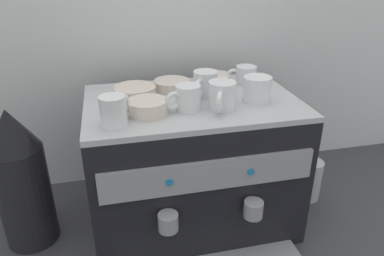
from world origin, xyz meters
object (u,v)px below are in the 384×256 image
(coffee_grinder, at_px, (21,179))
(ceramic_cup_4, at_px, (222,96))
(ceramic_cup_1, at_px, (205,84))
(ceramic_bowl_2, at_px, (147,107))
(ceramic_bowl_1, at_px, (215,79))
(ceramic_bowl_0, at_px, (135,93))
(ceramic_cup_2, at_px, (245,75))
(milk_pitcher, at_px, (309,179))
(ceramic_cup_0, at_px, (187,98))
(espresso_machine, at_px, (192,163))
(ceramic_bowl_3, at_px, (172,85))
(ceramic_cup_5, at_px, (257,89))
(ceramic_cup_3, at_px, (114,111))

(coffee_grinder, bearing_deg, ceramic_cup_4, -9.71)
(ceramic_cup_1, xyz_separation_m, coffee_grinder, (-0.58, -0.01, -0.26))
(ceramic_bowl_2, bearing_deg, ceramic_cup_4, -3.08)
(ceramic_bowl_1, bearing_deg, ceramic_cup_4, -102.03)
(ceramic_bowl_0, distance_m, coffee_grinder, 0.44)
(ceramic_cup_2, relative_size, milk_pitcher, 0.65)
(coffee_grinder, bearing_deg, ceramic_cup_0, -10.05)
(ceramic_bowl_1, bearing_deg, ceramic_cup_2, -14.11)
(espresso_machine, relative_size, ceramic_bowl_1, 6.16)
(ceramic_bowl_1, relative_size, milk_pitcher, 0.67)
(ceramic_bowl_3, bearing_deg, ceramic_cup_5, -33.63)
(ceramic_cup_4, bearing_deg, ceramic_cup_3, -171.40)
(ceramic_cup_2, bearing_deg, ceramic_bowl_0, -171.47)
(ceramic_cup_0, distance_m, ceramic_cup_1, 0.13)
(espresso_machine, xyz_separation_m, ceramic_cup_0, (-0.03, -0.07, 0.26))
(ceramic_cup_2, xyz_separation_m, ceramic_bowl_1, (-0.10, 0.02, -0.01))
(ceramic_cup_0, xyz_separation_m, ceramic_cup_3, (-0.20, -0.06, 0.00))
(ceramic_cup_2, distance_m, ceramic_bowl_1, 0.10)
(ceramic_cup_1, height_order, ceramic_bowl_1, ceramic_cup_1)
(ceramic_bowl_2, bearing_deg, ceramic_bowl_3, 60.93)
(espresso_machine, xyz_separation_m, ceramic_cup_1, (0.05, 0.03, 0.26))
(ceramic_bowl_2, bearing_deg, espresso_machine, 27.15)
(ceramic_bowl_3, bearing_deg, coffee_grinder, -169.46)
(ceramic_cup_2, distance_m, ceramic_bowl_2, 0.40)
(ceramic_cup_4, xyz_separation_m, ceramic_cup_5, (0.12, 0.04, -0.00))
(ceramic_cup_5, distance_m, ceramic_bowl_3, 0.28)
(ceramic_bowl_2, height_order, ceramic_bowl_3, ceramic_bowl_2)
(ceramic_bowl_2, relative_size, milk_pitcher, 0.72)
(ceramic_bowl_3, relative_size, milk_pitcher, 0.74)
(ceramic_cup_3, distance_m, ceramic_bowl_0, 0.20)
(ceramic_cup_2, distance_m, ceramic_cup_4, 0.25)
(ceramic_cup_0, relative_size, milk_pitcher, 0.69)
(ceramic_bowl_2, bearing_deg, ceramic_cup_5, 4.73)
(ceramic_cup_3, distance_m, ceramic_bowl_1, 0.44)
(ceramic_bowl_2, height_order, milk_pitcher, ceramic_bowl_2)
(espresso_machine, relative_size, ceramic_cup_3, 6.41)
(ceramic_cup_3, height_order, ceramic_bowl_2, ceramic_cup_3)
(ceramic_cup_2, height_order, milk_pitcher, ceramic_cup_2)
(ceramic_cup_3, bearing_deg, ceramic_bowl_0, 70.13)
(ceramic_cup_3, relative_size, ceramic_bowl_2, 0.90)
(ceramic_cup_0, bearing_deg, ceramic_bowl_1, 55.06)
(ceramic_bowl_3, bearing_deg, ceramic_cup_4, -60.45)
(coffee_grinder, bearing_deg, ceramic_bowl_2, -13.22)
(ceramic_cup_4, bearing_deg, ceramic_bowl_1, 77.97)
(ceramic_cup_5, bearing_deg, ceramic_cup_0, -173.52)
(ceramic_bowl_3, bearing_deg, ceramic_bowl_0, -157.41)
(ceramic_cup_2, bearing_deg, ceramic_cup_4, -126.05)
(ceramic_cup_4, distance_m, ceramic_bowl_3, 0.22)
(espresso_machine, height_order, ceramic_bowl_3, ceramic_bowl_3)
(ceramic_bowl_2, bearing_deg, ceramic_bowl_0, 100.03)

